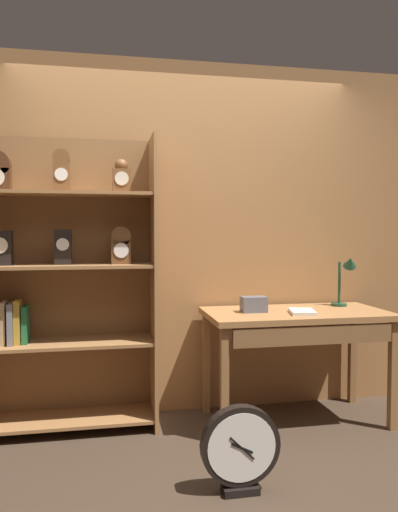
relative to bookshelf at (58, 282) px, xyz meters
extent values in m
plane|color=#3D2D21|center=(0.90, -1.03, -1.00)|extent=(10.00, 10.00, 0.00)
cube|color=#9E6B3D|center=(0.90, 0.22, 0.30)|extent=(4.80, 0.05, 2.60)
cube|color=#9E6B3D|center=(0.64, -0.04, -0.01)|extent=(0.03, 0.38, 1.99)
cube|color=brown|center=(0.03, 0.14, -0.01)|extent=(1.24, 0.01, 1.99)
cube|color=#9E6B3D|center=(0.03, -0.04, -0.93)|extent=(1.19, 0.36, 0.02)
cube|color=#9E6B3D|center=(0.03, -0.04, -0.41)|extent=(1.19, 0.36, 0.02)
cube|color=#9E6B3D|center=(0.03, -0.04, 0.11)|extent=(1.19, 0.36, 0.02)
cube|color=#9E6B3D|center=(0.03, -0.04, 0.59)|extent=(1.19, 0.36, 0.02)
cube|color=black|center=(-0.35, -0.05, 0.24)|extent=(0.13, 0.10, 0.23)
cube|color=brown|center=(0.04, -0.04, 0.70)|extent=(0.11, 0.08, 0.19)
cylinder|color=brown|center=(0.04, -0.04, 0.83)|extent=(0.11, 0.08, 0.11)
cylinder|color=white|center=(0.04, -0.08, 0.71)|extent=(0.08, 0.01, 0.08)
cube|color=black|center=(0.04, -0.04, 0.24)|extent=(0.11, 0.09, 0.23)
cylinder|color=silver|center=(0.04, -0.09, 0.26)|extent=(0.08, 0.01, 0.08)
cube|color=brown|center=(0.43, -0.05, 0.68)|extent=(0.12, 0.09, 0.16)
sphere|color=brown|center=(0.43, -0.05, 0.78)|extent=(0.09, 0.09, 0.09)
cylinder|color=silver|center=(0.43, -0.10, 0.69)|extent=(0.09, 0.01, 0.09)
cube|color=brown|center=(0.42, -0.07, 0.20)|extent=(0.13, 0.08, 0.16)
cylinder|color=brown|center=(0.42, -0.07, 0.31)|extent=(0.13, 0.08, 0.13)
cylinder|color=silver|center=(0.42, -0.11, 0.22)|extent=(0.10, 0.01, 0.10)
cube|color=tan|center=(-0.34, -0.03, -0.26)|extent=(0.03, 0.17, 0.28)
cube|color=slate|center=(-0.29, -0.05, -0.26)|extent=(0.04, 0.17, 0.27)
cube|color=#B78C2D|center=(-0.25, -0.05, -0.25)|extent=(0.04, 0.14, 0.29)
cube|color=#236638|center=(-0.21, -0.02, -0.27)|extent=(0.04, 0.16, 0.24)
cube|color=#9E6B3D|center=(1.63, -0.17, -0.24)|extent=(1.28, 0.65, 0.04)
cube|color=olive|center=(1.05, -0.44, -0.63)|extent=(0.05, 0.05, 0.75)
cube|color=olive|center=(2.22, -0.44, -0.63)|extent=(0.05, 0.05, 0.75)
cube|color=olive|center=(1.05, 0.11, -0.63)|extent=(0.05, 0.05, 0.75)
cube|color=olive|center=(2.22, 0.11, -0.63)|extent=(0.05, 0.05, 0.75)
cube|color=brown|center=(1.63, -0.47, -0.33)|extent=(1.08, 0.03, 0.12)
cylinder|color=#1E472D|center=(2.04, -0.01, -0.21)|extent=(0.12, 0.12, 0.02)
cylinder|color=#1E472D|center=(2.04, -0.01, -0.04)|extent=(0.02, 0.02, 0.31)
cone|color=#1E472D|center=(2.10, -0.06, 0.11)|extent=(0.13, 0.15, 0.12)
cube|color=#595960|center=(1.33, -0.16, -0.16)|extent=(0.18, 0.10, 0.11)
cube|color=silver|center=(1.63, -0.28, -0.21)|extent=(0.21, 0.25, 0.02)
cube|color=black|center=(0.98, -1.03, -0.98)|extent=(0.19, 0.11, 0.04)
cylinder|color=black|center=(0.98, -1.03, -0.76)|extent=(0.42, 0.06, 0.42)
cylinder|color=silver|center=(0.98, -1.06, -0.76)|extent=(0.36, 0.01, 0.36)
cube|color=black|center=(0.98, -1.07, -0.76)|extent=(0.12, 0.01, 0.07)
cube|color=black|center=(0.98, -1.07, -0.76)|extent=(0.13, 0.01, 0.13)
camera|label=1|loc=(0.30, -3.42, 0.34)|focal=34.58mm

